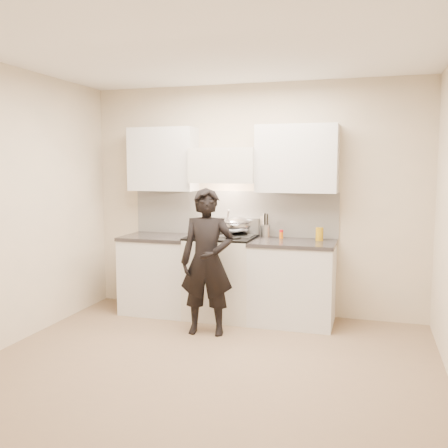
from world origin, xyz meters
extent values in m
plane|color=#7D6449|center=(0.00, 0.00, 0.00)|extent=(4.00, 4.00, 0.00)
cube|color=beige|center=(0.00, 1.75, 1.35)|extent=(4.00, 0.04, 2.70)
cube|color=beige|center=(0.00, -1.75, 1.35)|extent=(4.00, 0.04, 2.70)
cube|color=beige|center=(-2.00, 0.00, 1.35)|extent=(0.04, 3.50, 2.70)
cube|color=white|center=(0.00, 0.00, 2.69)|extent=(4.00, 3.50, 0.02)
cube|color=white|center=(-0.25, 1.74, 1.19)|extent=(2.50, 0.02, 0.53)
cube|color=#B0B0B0|center=(-0.30, 1.70, 1.03)|extent=(0.76, 0.08, 0.20)
cube|color=beige|center=(-0.30, 1.55, 1.75)|extent=(0.76, 0.40, 0.40)
cylinder|color=#ACACB3|center=(-0.30, 1.37, 1.57)|extent=(0.66, 0.02, 0.02)
cube|color=silver|center=(0.53, 1.58, 1.83)|extent=(0.90, 0.33, 0.75)
cube|color=silver|center=(-1.08, 1.58, 1.83)|extent=(0.80, 0.33, 0.75)
cube|color=#C0AD94|center=(0.13, 1.73, 1.10)|extent=(0.08, 0.01, 0.12)
cube|color=beige|center=(-0.30, 1.43, 0.46)|extent=(0.76, 0.65, 0.92)
cube|color=black|center=(-0.30, 1.43, 0.93)|extent=(0.76, 0.65, 0.02)
cube|color=#BEBEBE|center=(-0.14, 1.54, 0.95)|extent=(0.36, 0.34, 0.01)
cylinder|color=#ACACB3|center=(-0.30, 1.13, 0.78)|extent=(0.62, 0.02, 0.02)
cylinder|color=black|center=(-0.48, 1.28, 0.95)|extent=(0.18, 0.18, 0.01)
cylinder|color=black|center=(-0.12, 1.28, 0.95)|extent=(0.18, 0.18, 0.01)
cylinder|color=black|center=(-0.48, 1.57, 0.95)|extent=(0.18, 0.18, 0.01)
cylinder|color=black|center=(-0.12, 1.57, 0.95)|extent=(0.18, 0.18, 0.01)
cube|color=silver|center=(0.53, 1.43, 0.44)|extent=(0.90, 0.65, 0.88)
cube|color=black|center=(0.53, 1.43, 0.90)|extent=(0.92, 0.67, 0.04)
cube|color=silver|center=(-1.08, 1.43, 0.44)|extent=(0.80, 0.65, 0.88)
cube|color=black|center=(-1.08, 1.43, 0.90)|extent=(0.82, 0.67, 0.04)
ellipsoid|color=#ACACB3|center=(-0.17, 1.57, 1.06)|extent=(0.37, 0.37, 0.20)
torus|color=#ACACB3|center=(-0.17, 1.57, 1.11)|extent=(0.38, 0.38, 0.02)
ellipsoid|color=beige|center=(-0.17, 1.57, 1.05)|extent=(0.21, 0.21, 0.09)
cylinder|color=silver|center=(-0.22, 1.42, 1.17)|extent=(0.12, 0.26, 0.20)
cylinder|color=#ACACB3|center=(-0.46, 1.30, 1.03)|extent=(0.27, 0.27, 0.14)
cube|color=#ACACB3|center=(-0.59, 1.26, 1.08)|extent=(0.05, 0.04, 0.01)
cube|color=#ACACB3|center=(-0.34, 1.34, 1.08)|extent=(0.05, 0.04, 0.01)
cylinder|color=#B0B0B0|center=(0.17, 1.63, 0.99)|extent=(0.10, 0.10, 0.15)
cylinder|color=black|center=(0.20, 1.63, 1.07)|extent=(0.01, 0.01, 0.26)
cylinder|color=silver|center=(0.20, 1.64, 1.07)|extent=(0.01, 0.01, 0.26)
cylinder|color=#B0B0B0|center=(0.18, 1.66, 1.07)|extent=(0.01, 0.01, 0.26)
cylinder|color=black|center=(0.16, 1.66, 1.07)|extent=(0.01, 0.01, 0.26)
cylinder|color=#B0B0B0|center=(0.15, 1.64, 1.07)|extent=(0.01, 0.01, 0.26)
cylinder|color=silver|center=(0.15, 1.62, 1.07)|extent=(0.01, 0.01, 0.26)
cylinder|color=black|center=(0.16, 1.61, 1.07)|extent=(0.01, 0.01, 0.26)
cylinder|color=#B0B0B0|center=(0.18, 1.61, 1.07)|extent=(0.01, 0.01, 0.26)
cylinder|color=orange|center=(0.36, 1.61, 0.96)|extent=(0.04, 0.04, 0.07)
cylinder|color=red|center=(0.36, 1.61, 1.01)|extent=(0.04, 0.04, 0.03)
cylinder|color=#AD8110|center=(0.80, 1.56, 0.99)|extent=(0.08, 0.08, 0.15)
imported|color=black|center=(-0.27, 0.81, 0.76)|extent=(0.60, 0.44, 1.52)
camera|label=1|loc=(1.34, -4.01, 1.73)|focal=40.00mm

